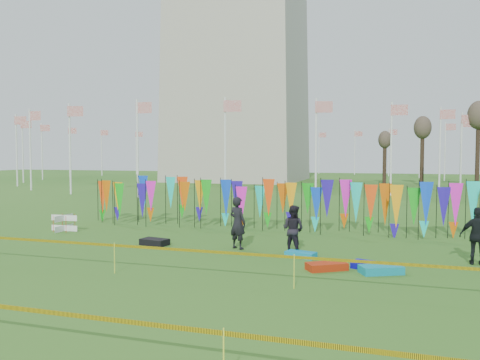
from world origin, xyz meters
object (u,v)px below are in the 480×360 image
(kite_bag_blue, at_px, (370,266))
(person_right, at_px, (478,236))
(person_mid, at_px, (293,229))
(kite_bag_teal, at_px, (381,270))
(box_kite, at_px, (64,223))
(kite_bag_red, at_px, (327,266))
(kite_bag_black, at_px, (155,242))
(person_left, at_px, (238,223))
(kite_bag_turquoise, at_px, (301,255))

(kite_bag_blue, bearing_deg, person_right, 26.33)
(person_mid, distance_m, person_right, 5.86)
(person_mid, xyz_separation_m, kite_bag_teal, (2.98, -2.04, -0.73))
(box_kite, bearing_deg, kite_bag_blue, -13.39)
(box_kite, height_order, person_mid, person_mid)
(kite_bag_teal, bearing_deg, kite_bag_red, -178.51)
(kite_bag_teal, bearing_deg, kite_bag_black, 166.91)
(person_left, relative_size, kite_bag_blue, 1.88)
(kite_bag_black, relative_size, kite_bag_teal, 0.87)
(person_right, height_order, kite_bag_blue, person_right)
(box_kite, xyz_separation_m, person_right, (16.68, -1.62, 0.53))
(kite_bag_blue, height_order, kite_bag_teal, kite_bag_teal)
(kite_bag_red, bearing_deg, box_kite, 163.16)
(person_right, relative_size, kite_bag_red, 1.52)
(kite_bag_red, relative_size, kite_bag_black, 1.15)
(person_right, bearing_deg, kite_bag_turquoise, 11.47)
(kite_bag_red, bearing_deg, person_left, 147.53)
(kite_bag_turquoise, height_order, kite_bag_red, kite_bag_red)
(person_mid, height_order, kite_bag_black, person_mid)
(person_mid, bearing_deg, kite_bag_teal, 164.57)
(kite_bag_turquoise, bearing_deg, person_right, 6.44)
(person_left, xyz_separation_m, kite_bag_red, (3.51, -2.24, -0.85))
(box_kite, relative_size, kite_bag_blue, 0.73)
(kite_bag_turquoise, bearing_deg, person_left, 162.77)
(person_right, bearing_deg, kite_bag_blue, 31.37)
(kite_bag_turquoise, distance_m, kite_bag_red, 1.80)
(kite_bag_teal, bearing_deg, person_left, 156.61)
(person_mid, height_order, kite_bag_turquoise, person_mid)
(person_mid, xyz_separation_m, kite_bag_blue, (2.65, -1.58, -0.74))
(person_mid, distance_m, kite_bag_blue, 3.17)
(kite_bag_blue, distance_m, kite_bag_black, 8.14)
(person_left, xyz_separation_m, kite_bag_teal, (5.08, -2.20, -0.85))
(person_right, height_order, kite_bag_turquoise, person_right)
(person_left, distance_m, kite_bag_blue, 5.12)
(person_mid, bearing_deg, kite_bag_turquoise, 141.08)
(person_left, bearing_deg, person_mid, -160.65)
(person_left, height_order, kite_bag_turquoise, person_left)
(kite_bag_red, distance_m, kite_bag_black, 7.06)
(kite_bag_turquoise, distance_m, kite_bag_black, 5.76)
(box_kite, relative_size, kite_bag_teal, 0.62)
(kite_bag_blue, distance_m, kite_bag_teal, 0.56)
(kite_bag_blue, xyz_separation_m, kite_bag_black, (-8.01, 1.48, 0.01))
(kite_bag_blue, bearing_deg, kite_bag_red, -157.99)
(person_mid, distance_m, kite_bag_black, 5.40)
(kite_bag_turquoise, distance_m, kite_bag_blue, 2.47)
(kite_bag_turquoise, xyz_separation_m, kite_bag_red, (1.04, -1.47, 0.01))
(box_kite, xyz_separation_m, kite_bag_blue, (13.47, -3.20, -0.27))
(kite_bag_teal, bearing_deg, kite_bag_blue, 125.91)
(kite_bag_turquoise, distance_m, kite_bag_teal, 2.97)
(kite_bag_turquoise, xyz_separation_m, kite_bag_blue, (2.27, -0.97, 0.01))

